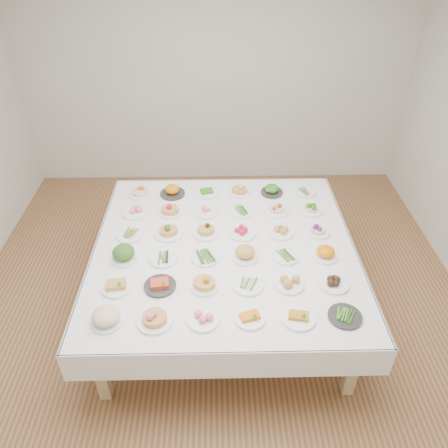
{
  "coord_description": "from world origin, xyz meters",
  "views": [
    {
      "loc": [
        -0.0,
        -3.05,
        3.22
      ],
      "look_at": [
        0.06,
        0.12,
        0.88
      ],
      "focal_mm": 35.0,
      "sensor_mm": 36.0,
      "label": 1
    }
  ],
  "objects_px": {
    "display_table": "(224,251)",
    "dish_18": "(130,234)",
    "dish_35": "(305,192)",
    "dish_0": "(106,316)"
  },
  "relations": [
    {
      "from": "display_table",
      "to": "dish_0",
      "type": "height_order",
      "value": "dish_0"
    },
    {
      "from": "display_table",
      "to": "dish_18",
      "type": "xyz_separation_m",
      "value": [
        -0.86,
        0.16,
        0.08
      ]
    },
    {
      "from": "display_table",
      "to": "dish_35",
      "type": "xyz_separation_m",
      "value": [
        0.87,
        0.86,
        0.08
      ]
    },
    {
      "from": "dish_0",
      "to": "dish_35",
      "type": "distance_m",
      "value": 2.45
    },
    {
      "from": "dish_35",
      "to": "display_table",
      "type": "bearing_deg",
      "value": -135.35
    },
    {
      "from": "dish_18",
      "to": "display_table",
      "type": "bearing_deg",
      "value": -10.79
    },
    {
      "from": "display_table",
      "to": "dish_18",
      "type": "distance_m",
      "value": 0.88
    },
    {
      "from": "display_table",
      "to": "dish_0",
      "type": "relative_size",
      "value": 10.09
    },
    {
      "from": "display_table",
      "to": "dish_35",
      "type": "relative_size",
      "value": 10.12
    },
    {
      "from": "display_table",
      "to": "dish_18",
      "type": "relative_size",
      "value": 9.14
    }
  ]
}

